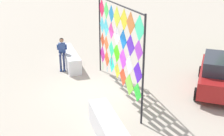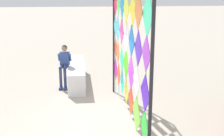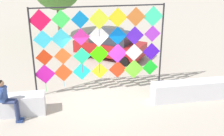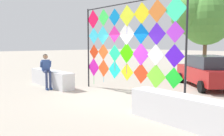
% 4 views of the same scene
% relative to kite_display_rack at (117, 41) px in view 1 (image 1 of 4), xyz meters
% --- Properties ---
extents(ground, '(120.00, 120.00, 0.00)m').
position_rel_kite_display_rack_xyz_m(ground, '(-0.17, -0.88, -2.25)').
color(ground, '#ADA393').
extents(plaza_ledge_left, '(3.45, 0.64, 0.79)m').
position_rel_kite_display_rack_xyz_m(plaza_ledge_left, '(-4.04, -1.37, -1.86)').
color(plaza_ledge_left, silver).
rests_on(plaza_ledge_left, ground).
extents(plaza_ledge_right, '(3.45, 0.64, 0.79)m').
position_rel_kite_display_rack_xyz_m(plaza_ledge_right, '(3.69, -1.37, -1.86)').
color(plaza_ledge_right, silver).
rests_on(plaza_ledge_right, ground).
extents(kite_display_rack, '(5.51, 0.08, 3.80)m').
position_rel_kite_display_rack_xyz_m(kite_display_rack, '(0.00, 0.00, 0.00)').
color(kite_display_rack, '#232328').
rests_on(kite_display_rack, ground).
extents(seated_vendor, '(0.76, 0.55, 1.64)m').
position_rel_kite_display_rack_xyz_m(seated_vendor, '(-3.56, -1.83, -1.28)').
color(seated_vendor, navy).
rests_on(seated_vendor, ground).
extents(parked_car, '(4.21, 3.79, 1.55)m').
position_rel_kite_display_rack_xyz_m(parked_car, '(1.22, 4.33, -1.47)').
color(parked_car, maroon).
rests_on(parked_car, ground).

